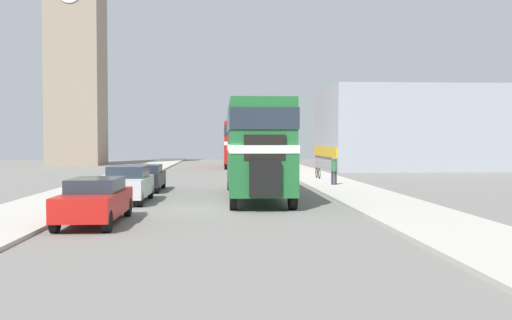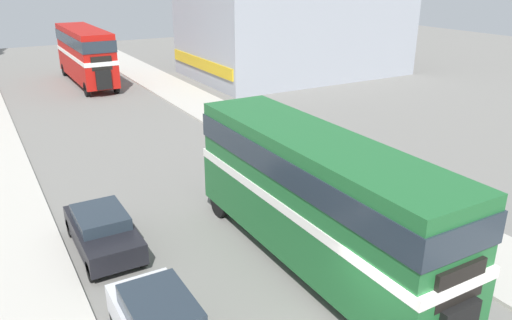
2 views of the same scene
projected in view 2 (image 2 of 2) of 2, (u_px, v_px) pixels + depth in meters
The scene contains 6 objects.
double_decker_bus at pixel (315, 191), 15.05m from camera, with size 2.55×10.90×4.22m.
bus_distant at pixel (85, 51), 39.96m from camera, with size 2.46×10.89×4.43m.
car_parked_far at pixel (103, 230), 16.42m from camera, with size 1.75×4.01×1.36m.
pedestrian_walking at pixel (319, 151), 22.80m from camera, with size 0.32×0.32×1.57m.
bicycle_on_pavement at pixel (258, 129), 27.60m from camera, with size 0.05×1.76×0.78m.
shop_building_block at pixel (294, 31), 43.77m from camera, with size 18.01×11.81×7.45m.
Camera 2 is at (-6.72, -6.93, 8.76)m, focal length 35.00 mm.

